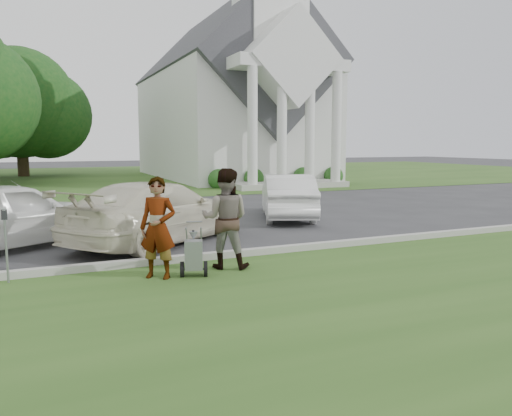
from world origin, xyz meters
TOP-DOWN VIEW (x-y plane):
  - ground at (0.00, 0.00)m, footprint 120.00×120.00m
  - grass_strip at (0.00, -3.00)m, footprint 80.00×7.00m
  - church_lawn at (0.00, 27.00)m, footprint 80.00×30.00m
  - curb at (0.00, 0.55)m, footprint 80.00×0.18m
  - church at (9.00, 23.11)m, footprint 9.19×19.00m
  - tree_back at (-4.01, 29.99)m, footprint 9.61×7.60m
  - striping_cart at (-0.68, -0.55)m, footprint 0.65×1.00m
  - person_left at (-1.26, -0.41)m, footprint 0.76×0.71m
  - person_right at (0.04, -0.20)m, footprint 1.12×1.04m
  - parking_meter_near at (-3.63, 0.29)m, footprint 0.09×0.08m
  - car_b at (-3.69, 3.42)m, footprint 4.74×3.69m
  - car_c at (-0.56, 2.74)m, footprint 5.19×4.61m
  - car_d at (4.01, 5.01)m, footprint 2.90×4.39m

SIDE VIEW (x-z plane):
  - ground at x=0.00m, z-range 0.00..0.00m
  - grass_strip at x=0.00m, z-range 0.00..0.01m
  - church_lawn at x=0.00m, z-range 0.00..0.01m
  - curb at x=0.00m, z-range 0.00..0.15m
  - striping_cart at x=-0.68m, z-range -0.06..0.81m
  - car_d at x=4.01m, z-range 0.00..1.37m
  - car_c at x=-0.56m, z-range 0.00..1.44m
  - car_b at x=-3.69m, z-range 0.00..1.51m
  - parking_meter_near at x=-3.63m, z-range 0.16..1.42m
  - person_left at x=-1.26m, z-range 0.00..1.75m
  - person_right at x=0.04m, z-range 0.00..1.85m
  - tree_back at x=-4.01m, z-range 0.28..9.17m
  - church at x=9.00m, z-range -6.11..17.99m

